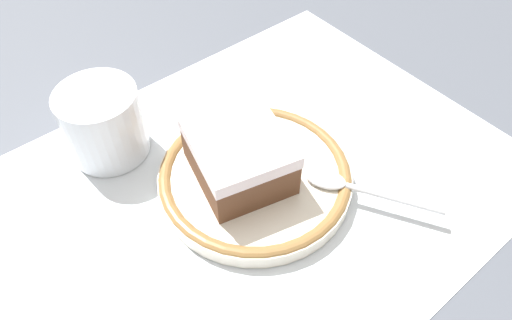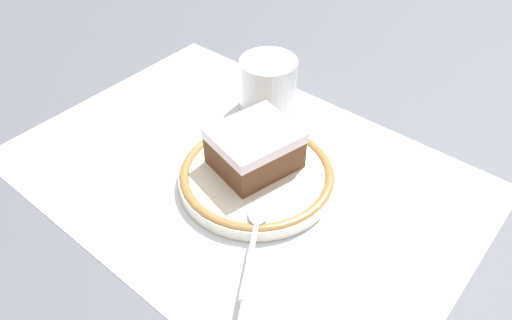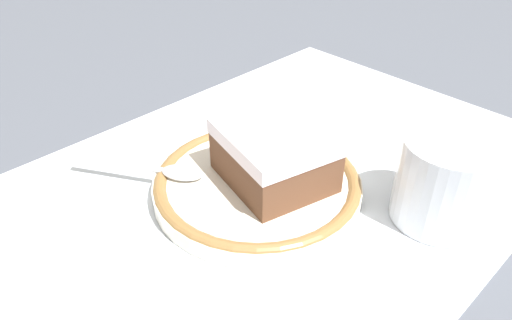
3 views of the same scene
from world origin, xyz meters
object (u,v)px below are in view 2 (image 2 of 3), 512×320
Objects in this scene: plate at (256,176)px; cup at (268,87)px; cake_slice at (255,148)px; napkin at (165,134)px; spoon at (256,226)px.

cup is (0.09, -0.13, 0.02)m from plate.
napkin is (0.14, 0.02, -0.04)m from cake_slice.
cup is at bearing -57.81° from cake_slice.
cup is (0.07, -0.12, -0.01)m from cake_slice.
plate is 0.16m from cup.
cake_slice reaches higher than plate.
napkin is (0.20, -0.06, -0.02)m from spoon.
cup reaches higher than spoon.
cup reaches higher than plate.
plate is 0.15m from napkin.
plate is 1.59× the size of spoon.
cup reaches higher than cake_slice.
spoon is 0.21m from napkin.
plate is 0.08m from spoon.
spoon is 0.93× the size of napkin.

